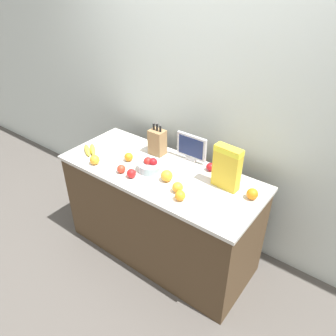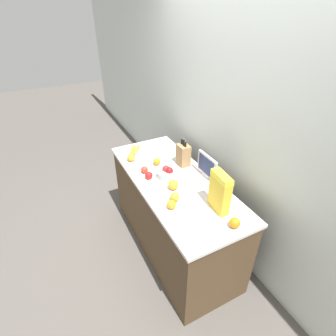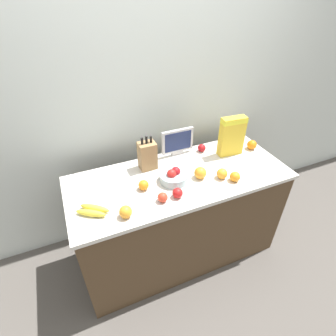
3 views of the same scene
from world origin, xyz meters
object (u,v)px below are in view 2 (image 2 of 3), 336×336
object	(u,v)px
knife_block	(183,155)
apple_leftmost	(144,170)
small_monitor	(207,166)
orange_near_bowl	(157,162)
banana_bunch	(135,149)
apple_rear	(216,187)
cereal_box	(220,191)
orange_front_right	(173,185)
orange_back_center	(172,205)
orange_mid_right	(235,223)
apple_front	(149,175)
fruit_bowl	(168,173)
orange_by_cereal	(131,158)
orange_front_left	(175,197)

from	to	relation	value
knife_block	apple_leftmost	size ratio (longest dim) A/B	4.47
small_monitor	orange_near_bowl	xyz separation A→B (m)	(-0.40, -0.31, -0.09)
banana_bunch	small_monitor	bearing A→B (deg)	27.95
apple_rear	orange_near_bowl	size ratio (longest dim) A/B	0.93
small_monitor	cereal_box	distance (m)	0.44
orange_front_right	orange_back_center	bearing A→B (deg)	-31.25
orange_mid_right	banana_bunch	bearing A→B (deg)	-170.47
apple_front	fruit_bowl	bearing A→B (deg)	74.33
orange_front_right	apple_rear	bearing A→B (deg)	59.13
knife_block	orange_by_cereal	world-z (taller)	knife_block
cereal_box	banana_bunch	distance (m)	1.21
knife_block	orange_near_bowl	xyz separation A→B (m)	(-0.11, -0.23, -0.07)
cereal_box	orange_front_left	distance (m)	0.38
banana_bunch	orange_near_bowl	size ratio (longest dim) A/B	2.97
cereal_box	apple_leftmost	distance (m)	0.81
apple_leftmost	orange_front_left	xyz separation A→B (m)	(0.49, 0.06, 0.01)
fruit_bowl	apple_front	world-z (taller)	fruit_bowl
apple_rear	orange_front_right	distance (m)	0.37
orange_front_right	fruit_bowl	bearing A→B (deg)	167.14
apple_leftmost	orange_by_cereal	bearing A→B (deg)	-171.76
orange_mid_right	apple_front	bearing A→B (deg)	-159.98
orange_by_cereal	orange_front_right	bearing A→B (deg)	14.90
orange_by_cereal	orange_front_left	world-z (taller)	orange_by_cereal
small_monitor	orange_front_right	xyz separation A→B (m)	(0.02, -0.36, -0.08)
apple_front	orange_front_left	size ratio (longest dim) A/B	0.90
apple_front	orange_back_center	size ratio (longest dim) A/B	0.95
orange_near_bowl	orange_front_left	bearing A→B (deg)	-10.50
small_monitor	apple_leftmost	bearing A→B (deg)	-124.37
cereal_box	banana_bunch	size ratio (longest dim) A/B	1.52
orange_by_cereal	orange_near_bowl	xyz separation A→B (m)	(0.18, 0.20, -0.00)
fruit_bowl	apple_leftmost	size ratio (longest dim) A/B	3.00
apple_front	cereal_box	bearing A→B (deg)	27.06
apple_front	orange_by_cereal	distance (m)	0.37
cereal_box	banana_bunch	world-z (taller)	cereal_box
orange_by_cereal	small_monitor	bearing A→B (deg)	41.38
small_monitor	orange_by_cereal	bearing A→B (deg)	-138.62
apple_leftmost	apple_front	bearing A→B (deg)	-0.91
apple_leftmost	apple_rear	bearing A→B (deg)	39.30
fruit_bowl	small_monitor	bearing A→B (deg)	60.89
orange_back_center	orange_front_left	size ratio (longest dim) A/B	0.95
orange_mid_right	orange_near_bowl	bearing A→B (deg)	-172.21
cereal_box	fruit_bowl	xyz separation A→B (m)	(-0.58, -0.15, -0.14)
small_monitor	orange_back_center	size ratio (longest dim) A/B	3.61
knife_block	small_monitor	distance (m)	0.30
cereal_box	orange_front_right	bearing A→B (deg)	-148.51
cereal_box	orange_back_center	xyz separation A→B (m)	(-0.17, -0.32, -0.14)
apple_front	orange_near_bowl	bearing A→B (deg)	137.45
knife_block	apple_rear	distance (m)	0.50
fruit_bowl	apple_front	size ratio (longest dim) A/B	2.85
apple_rear	orange_back_center	distance (m)	0.44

